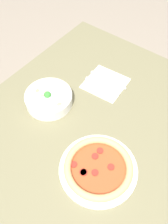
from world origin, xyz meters
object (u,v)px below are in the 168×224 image
bowl (49,98)px  fork (103,86)px  pizza (98,168)px  knife (110,81)px

bowl → fork: size_ratio=1.11×
bowl → fork: (0.22, -0.13, -0.03)m
bowl → pizza: bearing=-109.9°
pizza → knife: (0.40, 0.21, -0.01)m
pizza → fork: size_ratio=1.55×
fork → knife: 0.05m
bowl → fork: bowl is taller
bowl → knife: bearing=-27.4°
pizza → fork: bearing=32.5°
bowl → fork: bearing=-31.2°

